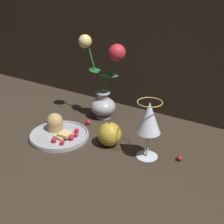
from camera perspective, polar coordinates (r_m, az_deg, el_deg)
ground_plane at (r=1.04m, az=0.51°, el=-5.79°), size 2.40×2.40×0.00m
vase at (r=1.16m, az=-1.56°, el=4.12°), size 0.19×0.10×0.31m
plate_with_pastries at (r=1.09m, az=-9.80°, el=-3.56°), size 0.20×0.20×0.07m
wine_glass at (r=0.91m, az=6.76°, el=-1.42°), size 0.07×0.07×0.18m
apple_beside_vase at (r=1.01m, az=-0.47°, el=-4.07°), size 0.08×0.08×0.09m
berry_near_plate at (r=1.16m, az=-4.34°, el=-1.89°), size 0.02×0.02×0.02m
berry_front_center at (r=0.97m, az=12.26°, el=-8.26°), size 0.02×0.02×0.02m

